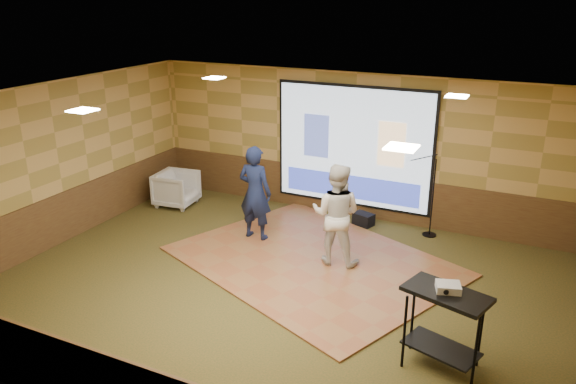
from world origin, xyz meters
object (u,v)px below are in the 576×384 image
at_px(av_table, 445,314).
at_px(dance_floor, 313,261).
at_px(mic_stand, 428,211).
at_px(projector_screen, 353,148).
at_px(player_right, 336,214).
at_px(duffel_bag, 363,219).
at_px(projector, 448,287).
at_px(banquet_chair, 177,189).
at_px(player_left, 255,193).

bearing_deg(av_table, dance_floor, 142.78).
bearing_deg(mic_stand, projector_screen, -177.81).
distance_m(player_right, av_table, 3.07).
height_order(player_right, duffel_bag, player_right).
bearing_deg(projector, banquet_chair, 136.01).
height_order(av_table, banquet_chair, av_table).
relative_size(projector_screen, duffel_bag, 8.33).
height_order(projector_screen, player_left, projector_screen).
bearing_deg(duffel_bag, banquet_chair, -170.21).
distance_m(projector_screen, av_table, 5.16).
distance_m(dance_floor, player_left, 1.71).
distance_m(player_left, banquet_chair, 2.63).
xyz_separation_m(player_right, av_table, (2.23, -2.10, -0.16)).
bearing_deg(player_right, projector_screen, -82.79).
height_order(av_table, mic_stand, mic_stand).
height_order(player_left, banquet_chair, player_left).
xyz_separation_m(av_table, mic_stand, (-1.05, 4.01, -0.27)).
height_order(projector_screen, duffel_bag, projector_screen).
distance_m(dance_floor, banquet_chair, 4.03).
height_order(dance_floor, projector, projector).
bearing_deg(av_table, player_left, 148.69).
height_order(player_left, av_table, player_left).
distance_m(projector, banquet_chair, 7.20).
distance_m(projector_screen, banquet_chair, 3.98).
height_order(player_left, projector, player_left).
distance_m(dance_floor, projector, 3.42).
height_order(dance_floor, banquet_chair, banquet_chair).
bearing_deg(av_table, duffel_bag, 120.44).
xyz_separation_m(dance_floor, player_right, (0.36, 0.13, 0.91)).
distance_m(mic_stand, banquet_chair, 5.41).
height_order(dance_floor, av_table, av_table).
distance_m(dance_floor, player_right, 0.99).
height_order(player_right, projector, player_right).
xyz_separation_m(player_left, projector, (3.97, -2.38, 0.18)).
bearing_deg(projector, duffel_bag, 103.26).
xyz_separation_m(projector_screen, player_left, (-1.24, -1.91, -0.54)).
xyz_separation_m(dance_floor, player_left, (-1.38, 0.44, 0.92)).
xyz_separation_m(player_left, player_right, (1.74, -0.31, -0.01)).
bearing_deg(projector_screen, av_table, -57.70).
bearing_deg(player_right, banquet_chair, -20.74).
relative_size(player_left, banquet_chair, 2.16).
relative_size(dance_floor, player_right, 2.55).
height_order(player_right, mic_stand, player_right).
relative_size(projector_screen, banquet_chair, 3.97).
bearing_deg(av_table, projector, 84.74).
bearing_deg(player_left, player_right, 170.49).
bearing_deg(mic_stand, banquet_chair, -159.16).
distance_m(player_left, projector, 4.63).
bearing_deg(banquet_chair, projector_screen, -79.89).
relative_size(av_table, banquet_chair, 1.28).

